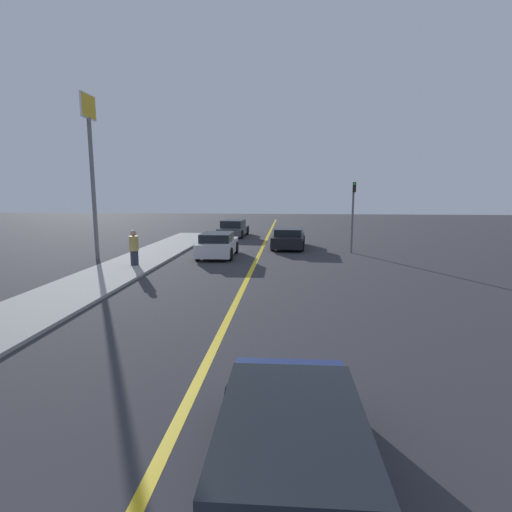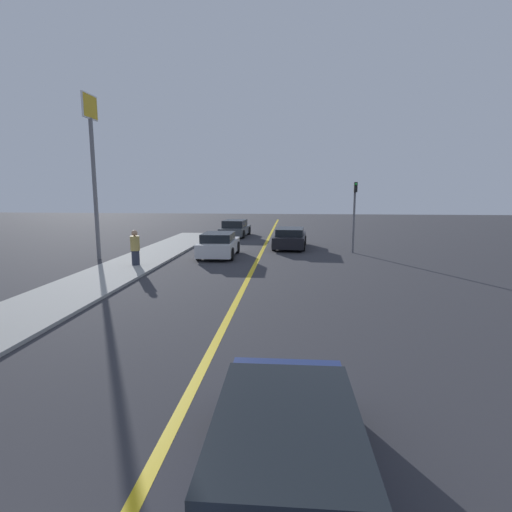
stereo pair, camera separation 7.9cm
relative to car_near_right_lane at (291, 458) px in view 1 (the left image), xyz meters
name	(u,v)px [view 1 (the left image)]	position (x,y,z in m)	size (l,w,h in m)	color
road_center_line	(254,264)	(-1.69, 14.69, -0.58)	(0.20, 60.00, 0.01)	gold
sidewalk_left	(115,272)	(-7.44, 12.11, -0.53)	(2.81, 30.85, 0.10)	#9E9E99
car_near_right_lane	(291,458)	(0.00, 0.00, 0.00)	(1.90, 4.42, 1.18)	navy
car_ahead_center	(218,245)	(-3.84, 16.72, 0.04)	(1.92, 3.93, 1.28)	silver
car_far_distant	(289,238)	(-0.10, 20.40, 0.02)	(2.11, 4.44, 1.22)	black
car_parked_left_lot	(234,228)	(-4.33, 26.31, 0.02)	(2.07, 4.25, 1.26)	#4C5156
pedestrian_by_sign	(134,248)	(-7.08, 13.44, 0.31)	(0.41, 0.41, 1.60)	#282D3D
traffic_light	(353,210)	(3.45, 18.64, 1.84)	(0.18, 0.40, 3.93)	slate
roadside_sign	(91,147)	(-9.80, 15.37, 4.97)	(0.20, 1.41, 8.06)	slate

